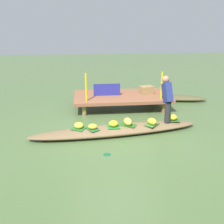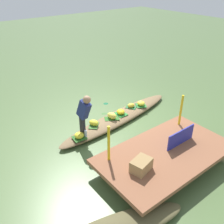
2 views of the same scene
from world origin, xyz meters
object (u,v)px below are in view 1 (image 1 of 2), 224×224
(vendor_boat, at_px, (116,130))
(banana_bunch_4, at_px, (113,124))
(water_bottle, at_px, (166,116))
(moored_boat, at_px, (170,98))
(produce_crate, at_px, (146,90))
(vendor_person, at_px, (167,96))
(banana_bunch_2, at_px, (79,125))
(banana_bunch_1, at_px, (152,121))
(banana_bunch_5, at_px, (93,127))
(banana_bunch_0, at_px, (128,122))
(market_banner, at_px, (107,90))
(banana_bunch_3, at_px, (173,117))

(vendor_boat, distance_m, banana_bunch_4, 0.19)
(banana_bunch_4, xyz_separation_m, water_bottle, (1.51, 0.36, 0.02))
(moored_boat, bearing_deg, produce_crate, -135.73)
(vendor_person, distance_m, produce_crate, 2.14)
(banana_bunch_2, relative_size, produce_crate, 0.57)
(banana_bunch_1, xyz_separation_m, produce_crate, (0.40, 2.36, 0.28))
(vendor_boat, xyz_separation_m, banana_bunch_5, (-0.61, -0.13, 0.18))
(banana_bunch_4, bearing_deg, produce_crate, 59.18)
(banana_bunch_5, bearing_deg, banana_bunch_2, 163.15)
(banana_bunch_0, height_order, vendor_person, vendor_person)
(banana_bunch_4, bearing_deg, water_bottle, 13.36)
(vendor_boat, bearing_deg, market_banner, 83.25)
(banana_bunch_0, relative_size, banana_bunch_4, 1.18)
(banana_bunch_3, relative_size, banana_bunch_5, 1.05)
(banana_bunch_3, height_order, water_bottle, water_bottle)
(market_banner, bearing_deg, vendor_person, -54.91)
(moored_boat, distance_m, banana_bunch_4, 3.90)
(banana_bunch_3, relative_size, vendor_person, 0.20)
(banana_bunch_0, height_order, banana_bunch_3, banana_bunch_0)
(banana_bunch_4, bearing_deg, banana_bunch_5, -165.97)
(market_banner, height_order, produce_crate, market_banner)
(produce_crate, bearing_deg, banana_bunch_2, -133.70)
(water_bottle, bearing_deg, moored_boat, 69.09)
(moored_boat, bearing_deg, banana_bunch_4, -114.38)
(banana_bunch_2, bearing_deg, vendor_person, 7.35)
(banana_bunch_2, bearing_deg, vendor_boat, 1.71)
(banana_bunch_4, bearing_deg, banana_bunch_1, 1.45)
(banana_bunch_4, relative_size, produce_crate, 0.60)
(moored_boat, bearing_deg, vendor_boat, -113.58)
(banana_bunch_1, height_order, banana_bunch_3, banana_bunch_1)
(banana_bunch_3, bearing_deg, vendor_person, -171.64)
(banana_bunch_2, bearing_deg, banana_bunch_1, 1.70)
(vendor_person, distance_m, water_bottle, 0.60)
(banana_bunch_4, distance_m, market_banner, 2.33)
(moored_boat, bearing_deg, vendor_person, -95.20)
(banana_bunch_2, relative_size, market_banner, 0.28)
(water_bottle, xyz_separation_m, market_banner, (-1.46, 1.94, 0.33))
(vendor_person, distance_m, market_banner, 2.49)
(banana_bunch_4, distance_m, banana_bunch_5, 0.56)
(vendor_boat, xyz_separation_m, vendor_person, (1.41, 0.28, 0.80))
(banana_bunch_3, distance_m, water_bottle, 0.18)
(banana_bunch_3, bearing_deg, market_banner, 129.28)
(banana_bunch_4, bearing_deg, banana_bunch_3, 10.26)
(banana_bunch_3, bearing_deg, water_bottle, 162.09)
(banana_bunch_0, xyz_separation_m, produce_crate, (1.04, 2.35, 0.26))
(moored_boat, bearing_deg, banana_bunch_3, -91.51)
(banana_bunch_3, bearing_deg, banana_bunch_4, -169.74)
(banana_bunch_2, height_order, banana_bunch_4, banana_bunch_4)
(vendor_person, xyz_separation_m, produce_crate, (-0.05, 2.12, -0.33))
(vendor_boat, relative_size, produce_crate, 10.14)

